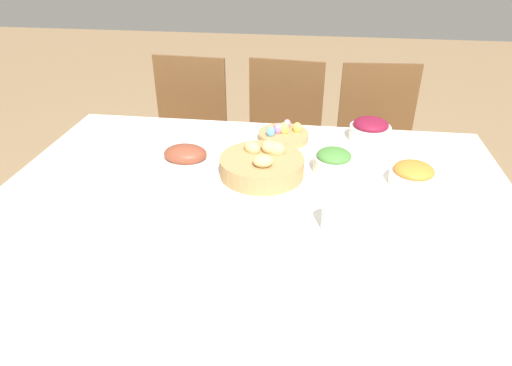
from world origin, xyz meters
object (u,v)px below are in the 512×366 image
Objects in this scene: fork at (204,242)px; drinking_cup at (332,216)px; knife at (296,249)px; chair_far_right at (377,146)px; beet_salad_bowl at (370,130)px; butter_dish at (188,204)px; ham_platter at (185,155)px; egg_basket at (283,135)px; chair_far_left at (187,136)px; carrot_bowl at (413,174)px; bread_basket at (262,165)px; spoon at (307,250)px; dinner_plate at (250,245)px; chair_far_center at (281,141)px; green_salad_bowl at (333,161)px.

drinking_cup is at bearing 17.38° from fork.
drinking_cup reaches higher than knife.
chair_far_right reaches higher than beet_salad_bowl.
butter_dish is at bearing 174.01° from drinking_cup.
egg_basket is at bearing 34.45° from ham_platter.
chair_far_left is at bearing 106.24° from ham_platter.
carrot_bowl is 1.87× the size of drinking_cup.
knife is (0.10, -0.78, -0.02)m from egg_basket.
bread_basket is at bearing -127.52° from chair_far_right.
chair_far_left is 4.20× the size of egg_basket.
carrot_bowl is 0.88× the size of spoon.
drinking_cup is (-0.17, -0.70, -0.00)m from beet_salad_bowl.
fork is at bearing -105.48° from bread_basket.
chair_far_right reaches higher than egg_basket.
dinner_plate is at bearing -116.65° from beet_salad_bowl.
ham_platter is at bearing 167.53° from bread_basket.
carrot_bowl is at bearing -4.37° from ham_platter.
fork is at bearing -61.75° from butter_dish.
drinking_cup is (0.10, 0.13, 0.04)m from knife.
fork is at bearing 180.00° from dinner_plate.
ham_platter is 1.17× the size of dinner_plate.
carrot_bowl is (0.02, -0.82, 0.28)m from chair_far_right.
knife is (-0.27, -0.83, -0.04)m from beet_salad_bowl.
ham_platter is at bearing 175.63° from carrot_bowl.
dinner_plate is (-0.52, -1.27, 0.24)m from chair_far_right.
beet_salad_bowl is 0.87m from knife.
fork is at bearing -69.19° from ham_platter.
beet_salad_bowl is 0.93m from dinner_plate.
egg_basket is at bearing 96.84° from knife.
spoon is (-0.37, -0.45, -0.04)m from carrot_bowl.
chair_far_left and chair_far_center have the same top height.
spoon is at bearing -0.74° from knife.
chair_far_left is 1.40m from carrot_bowl.
chair_far_left is at bearing -174.00° from chair_far_center.
chair_far_left is at bearing 136.71° from green_salad_bowl.
butter_dish is (-0.76, -1.10, 0.25)m from chair_far_right.
chair_far_left is at bearing 123.22° from bread_basket.
bread_basket is 0.33m from egg_basket.
chair_far_left is 5.47× the size of carrot_bowl.
green_salad_bowl is at bearing 63.81° from dinner_plate.
knife is (-0.40, -0.45, -0.04)m from carrot_bowl.
carrot_bowl is at bearing 0.41° from bread_basket.
carrot_bowl is 0.59m from spoon.
egg_basket is 1.15× the size of knife.
bread_basket reaches higher than ham_platter.
chair_far_right is at bearing 91.37° from carrot_bowl.
drinking_cup is at bearing -132.33° from carrot_bowl.
beet_salad_bowl reaches higher than fork.
fork is (-0.18, -0.78, -0.02)m from egg_basket.
egg_basket is 0.78m from knife.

